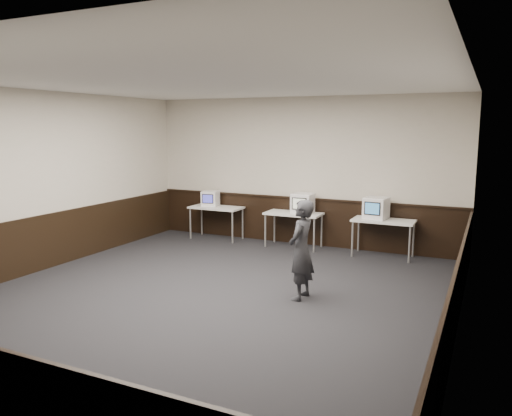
{
  "coord_description": "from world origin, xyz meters",
  "views": [
    {
      "loc": [
        3.76,
        -6.21,
        2.56
      ],
      "look_at": [
        0.06,
        1.6,
        1.15
      ],
      "focal_mm": 35.0,
      "sensor_mm": 36.0,
      "label": 1
    }
  ],
  "objects_px": {
    "desk_center": "(294,216)",
    "person": "(301,250)",
    "desk_left": "(216,210)",
    "desk_right": "(383,223)",
    "emac_right": "(376,208)",
    "emac_center": "(303,203)",
    "emac_left": "(210,198)"
  },
  "relations": [
    {
      "from": "desk_center",
      "to": "person",
      "type": "distance_m",
      "value": 3.27
    },
    {
      "from": "desk_center",
      "to": "person",
      "type": "bearing_deg",
      "value": -66.93
    },
    {
      "from": "desk_left",
      "to": "desk_right",
      "type": "bearing_deg",
      "value": 0.0
    },
    {
      "from": "emac_right",
      "to": "desk_left",
      "type": "bearing_deg",
      "value": -172.37
    },
    {
      "from": "emac_center",
      "to": "person",
      "type": "xyz_separation_m",
      "value": [
        1.09,
        -3.04,
        -0.21
      ]
    },
    {
      "from": "desk_center",
      "to": "emac_left",
      "type": "bearing_deg",
      "value": 179.08
    },
    {
      "from": "desk_left",
      "to": "person",
      "type": "relative_size",
      "value": 0.8
    },
    {
      "from": "desk_center",
      "to": "emac_right",
      "type": "distance_m",
      "value": 1.76
    },
    {
      "from": "desk_right",
      "to": "emac_left",
      "type": "xyz_separation_m",
      "value": [
        -3.97,
        0.03,
        0.25
      ]
    },
    {
      "from": "desk_center",
      "to": "desk_right",
      "type": "relative_size",
      "value": 1.0
    },
    {
      "from": "emac_left",
      "to": "emac_right",
      "type": "distance_m",
      "value": 3.81
    },
    {
      "from": "desk_left",
      "to": "emac_center",
      "type": "bearing_deg",
      "value": 1.0
    },
    {
      "from": "desk_center",
      "to": "desk_left",
      "type": "bearing_deg",
      "value": 180.0
    },
    {
      "from": "desk_left",
      "to": "person",
      "type": "bearing_deg",
      "value": -43.39
    },
    {
      "from": "desk_right",
      "to": "desk_center",
      "type": "bearing_deg",
      "value": 180.0
    },
    {
      "from": "emac_center",
      "to": "person",
      "type": "height_order",
      "value": "person"
    },
    {
      "from": "desk_left",
      "to": "desk_center",
      "type": "bearing_deg",
      "value": 0.0
    },
    {
      "from": "desk_center",
      "to": "emac_left",
      "type": "xyz_separation_m",
      "value": [
        -2.07,
        0.03,
        0.25
      ]
    },
    {
      "from": "desk_right",
      "to": "emac_right",
      "type": "height_order",
      "value": "emac_right"
    },
    {
      "from": "desk_center",
      "to": "emac_center",
      "type": "relative_size",
      "value": 2.58
    },
    {
      "from": "emac_left",
      "to": "emac_center",
      "type": "xyz_separation_m",
      "value": [
        2.26,
        0.0,
        0.04
      ]
    },
    {
      "from": "desk_right",
      "to": "emac_center",
      "type": "height_order",
      "value": "emac_center"
    },
    {
      "from": "desk_right",
      "to": "desk_left",
      "type": "bearing_deg",
      "value": 180.0
    },
    {
      "from": "emac_left",
      "to": "person",
      "type": "height_order",
      "value": "person"
    },
    {
      "from": "emac_left",
      "to": "person",
      "type": "xyz_separation_m",
      "value": [
        3.35,
        -3.04,
        -0.17
      ]
    },
    {
      "from": "emac_left",
      "to": "emac_right",
      "type": "height_order",
      "value": "emac_right"
    },
    {
      "from": "desk_left",
      "to": "emac_center",
      "type": "height_order",
      "value": "emac_center"
    },
    {
      "from": "person",
      "to": "emac_left",
      "type": "bearing_deg",
      "value": -129.31
    },
    {
      "from": "person",
      "to": "desk_left",
      "type": "bearing_deg",
      "value": -130.51
    },
    {
      "from": "desk_center",
      "to": "emac_center",
      "type": "bearing_deg",
      "value": 10.93
    },
    {
      "from": "desk_center",
      "to": "emac_center",
      "type": "xyz_separation_m",
      "value": [
        0.19,
        0.04,
        0.28
      ]
    },
    {
      "from": "emac_center",
      "to": "emac_right",
      "type": "xyz_separation_m",
      "value": [
        1.55,
        -0.0,
        0.0
      ]
    }
  ]
}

